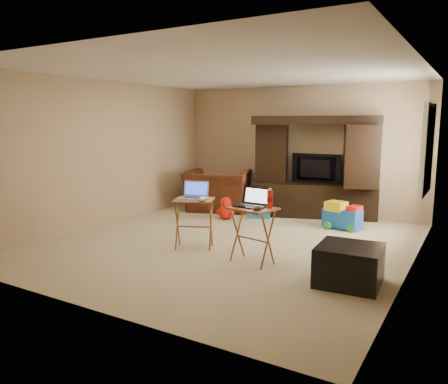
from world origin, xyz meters
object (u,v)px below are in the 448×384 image
Objects in this scene: television at (315,169)px; tray_table_left at (194,224)px; mouse_left at (202,199)px; mouse_right at (258,208)px; plush_toy at (226,208)px; tray_table_right at (252,235)px; ottoman at (349,265)px; laptop_left at (193,190)px; laptop_right at (251,198)px; recliner at (218,191)px; child_rocker at (260,203)px; water_bottle at (270,199)px; push_toy at (342,215)px; entertainment_center at (314,167)px.

television is 1.36× the size of tray_table_left.
mouse_right reaches higher than mouse_left.
plush_toy is 2.58m from tray_table_right.
laptop_left reaches higher than ottoman.
laptop_right reaches higher than ottoman.
ottoman is 1.83× the size of laptop_left.
laptop_left is (1.09, -2.48, 0.43)m from recliner.
water_bottle is (1.32, -2.46, 0.57)m from child_rocker.
television is 3.12m from mouse_left.
laptop_left is at bearing 171.91° from ottoman.
tray_table_right is at bearing 174.91° from ottoman.
push_toy is at bearing 90.31° from tray_table_right.
child_rocker is at bearing -164.39° from entertainment_center.
mouse_left is at bearing 77.37° from television.
mouse_left is (-0.80, 0.10, -0.10)m from laptop_right.
plush_toy is at bearing -156.60° from push_toy.
tray_table_right is (1.12, -2.54, 0.10)m from child_rocker.
mouse_left is 1.00m from mouse_right.
laptop_left is at bearing 72.98° from television.
plush_toy is 1.13× the size of laptop_right.
laptop_left is 2.58× the size of mouse_left.
television is at bearing 98.74° from water_bottle.
laptop_left is (-0.78, -2.96, -0.08)m from television.
recliner reaches higher than tray_table_left.
child_rocker is (1.03, -0.16, -0.14)m from recliner.
water_bottle reaches higher than tray_table_right.
push_toy is 2.53m from laptop_right.
mouse_left is (0.74, -1.92, 0.53)m from plush_toy.
laptop_right is 0.24m from mouse_right.
push_toy is at bearing 81.97° from mouse_right.
mouse_right is (0.17, -0.14, -0.09)m from laptop_right.
plush_toy is (-0.46, -0.51, -0.05)m from child_rocker.
television reaches higher than plush_toy.
recliner is at bearing 140.30° from tray_table_right.
recliner is at bearing 131.93° from water_bottle.
recliner is 2.01× the size of push_toy.
tray_table_right is 4.92× the size of mouse_right.
television is at bearing 17.18° from child_rocker.
tray_table_right is at bearing -88.66° from push_toy.
recliner is 1.72× the size of tray_table_right.
laptop_left is 1.67× the size of water_bottle.
tray_table_left is at bearing 175.67° from laptop_right.
laptop_left is at bearing 173.74° from water_bottle.
tray_table_right is at bearing -21.26° from laptop_right.
television is (0.00, 0.06, -0.04)m from entertainment_center.
water_bottle reaches higher than recliner.
tray_table_right reaches higher than child_rocker.
laptop_left is (-0.78, -2.90, -0.12)m from entertainment_center.
entertainment_center is 6.15× the size of laptop_right.
mouse_right is at bearing -101.35° from entertainment_center.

